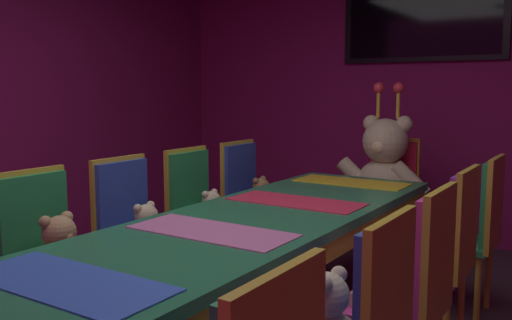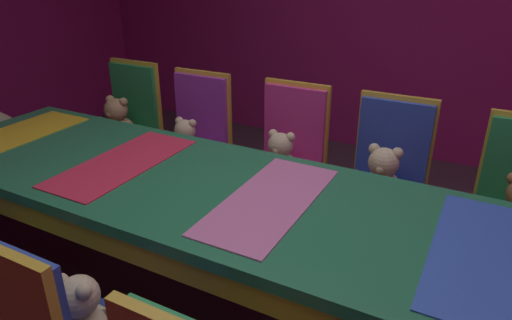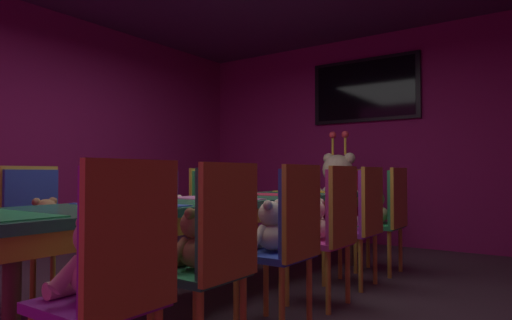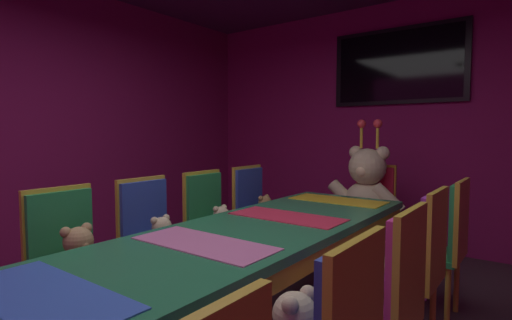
{
  "view_description": "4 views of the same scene",
  "coord_description": "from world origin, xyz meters",
  "px_view_note": "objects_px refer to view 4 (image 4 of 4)",
  "views": [
    {
      "loc": [
        1.49,
        -1.94,
        1.38
      ],
      "look_at": [
        -0.01,
        0.38,
        1.02
      ],
      "focal_mm": 38.9,
      "sensor_mm": 36.0,
      "label": 1
    },
    {
      "loc": [
        -1.47,
        -0.72,
        1.65
      ],
      "look_at": [
        0.0,
        0.06,
        0.91
      ],
      "focal_mm": 32.15,
      "sensor_mm": 36.0,
      "label": 2
    },
    {
      "loc": [
        2.2,
        -2.57,
        0.94
      ],
      "look_at": [
        0.11,
        0.4,
        1.04
      ],
      "focal_mm": 31.1,
      "sensor_mm": 36.0,
      "label": 3
    },
    {
      "loc": [
        1.38,
        -1.41,
        1.3
      ],
      "look_at": [
        -0.14,
        0.63,
        1.13
      ],
      "focal_mm": 27.44,
      "sensor_mm": 36.0,
      "label": 4
    }
  ],
  "objects_px": {
    "chair_right_3": "(391,294)",
    "chair_left_4": "(209,218)",
    "chair_left_2": "(66,254)",
    "teddy_left_4": "(222,224)",
    "teddy_left_5": "(266,211)",
    "chair_right_4": "(421,256)",
    "teddy_left_3": "(163,239)",
    "chair_left_3": "(149,233)",
    "wall_tv": "(398,66)",
    "teddy_right_3": "(360,289)",
    "king_teddy_bear": "(366,188)",
    "teddy_left_2": "(79,259)",
    "chair_right_5": "(448,235)",
    "chair_left_5": "(253,207)",
    "teddy_right_4": "(396,255)",
    "banquet_table": "(204,260)",
    "throne_chair": "(372,203)",
    "teddy_right_5": "(426,232)"
  },
  "relations": [
    {
      "from": "teddy_left_2",
      "to": "teddy_right_4",
      "type": "bearing_deg",
      "value": 41.09
    },
    {
      "from": "banquet_table",
      "to": "chair_left_3",
      "type": "bearing_deg",
      "value": 159.15
    },
    {
      "from": "chair_right_3",
      "to": "chair_left_4",
      "type": "bearing_deg",
      "value": -20.45
    },
    {
      "from": "chair_left_4",
      "to": "teddy_right_5",
      "type": "distance_m",
      "value": 1.67
    },
    {
      "from": "chair_left_3",
      "to": "teddy_left_5",
      "type": "height_order",
      "value": "chair_left_3"
    },
    {
      "from": "teddy_left_2",
      "to": "chair_right_5",
      "type": "xyz_separation_m",
      "value": [
        1.56,
        1.8,
        -0.0
      ]
    },
    {
      "from": "teddy_left_5",
      "to": "teddy_right_5",
      "type": "height_order",
      "value": "teddy_right_5"
    },
    {
      "from": "chair_left_2",
      "to": "chair_right_4",
      "type": "bearing_deg",
      "value": 35.8
    },
    {
      "from": "chair_right_3",
      "to": "teddy_right_3",
      "type": "bearing_deg",
      "value": -0.0
    },
    {
      "from": "chair_left_5",
      "to": "throne_chair",
      "type": "relative_size",
      "value": 1.0
    },
    {
      "from": "chair_right_4",
      "to": "throne_chair",
      "type": "relative_size",
      "value": 1.0
    },
    {
      "from": "chair_left_5",
      "to": "teddy_right_3",
      "type": "xyz_separation_m",
      "value": [
        1.55,
        -1.24,
        -0.01
      ]
    },
    {
      "from": "chair_left_5",
      "to": "chair_right_3",
      "type": "height_order",
      "value": "same"
    },
    {
      "from": "teddy_right_3",
      "to": "king_teddy_bear",
      "type": "xyz_separation_m",
      "value": [
        -0.71,
        1.94,
        0.19
      ]
    },
    {
      "from": "teddy_left_2",
      "to": "chair_left_4",
      "type": "height_order",
      "value": "chair_left_4"
    },
    {
      "from": "teddy_left_4",
      "to": "chair_left_2",
      "type": "bearing_deg",
      "value": -97.04
    },
    {
      "from": "teddy_left_5",
      "to": "wall_tv",
      "type": "relative_size",
      "value": 0.19
    },
    {
      "from": "banquet_table",
      "to": "chair_left_5",
      "type": "distance_m",
      "value": 1.75
    },
    {
      "from": "teddy_right_3",
      "to": "throne_chair",
      "type": "height_order",
      "value": "throne_chair"
    },
    {
      "from": "teddy_right_4",
      "to": "king_teddy_bear",
      "type": "xyz_separation_m",
      "value": [
        -0.68,
        1.3,
        0.19
      ]
    },
    {
      "from": "teddy_left_4",
      "to": "chair_right_3",
      "type": "height_order",
      "value": "chair_right_3"
    },
    {
      "from": "chair_right_3",
      "to": "teddy_left_3",
      "type": "bearing_deg",
      "value": -1.32
    },
    {
      "from": "teddy_left_5",
      "to": "chair_right_4",
      "type": "bearing_deg",
      "value": -21.46
    },
    {
      "from": "chair_left_3",
      "to": "wall_tv",
      "type": "distance_m",
      "value": 3.25
    },
    {
      "from": "chair_left_5",
      "to": "chair_right_4",
      "type": "height_order",
      "value": "same"
    },
    {
      "from": "chair_left_2",
      "to": "throne_chair",
      "type": "distance_m",
      "value": 2.81
    },
    {
      "from": "wall_tv",
      "to": "chair_left_3",
      "type": "bearing_deg",
      "value": -107.09
    },
    {
      "from": "teddy_left_2",
      "to": "teddy_right_3",
      "type": "height_order",
      "value": "teddy_left_2"
    },
    {
      "from": "chair_left_2",
      "to": "teddy_left_4",
      "type": "xyz_separation_m",
      "value": [
        0.15,
        1.2,
        -0.03
      ]
    },
    {
      "from": "teddy_right_4",
      "to": "teddy_right_5",
      "type": "bearing_deg",
      "value": -92.71
    },
    {
      "from": "chair_right_4",
      "to": "teddy_right_5",
      "type": "distance_m",
      "value": 0.61
    },
    {
      "from": "chair_left_4",
      "to": "wall_tv",
      "type": "height_order",
      "value": "wall_tv"
    },
    {
      "from": "chair_left_2",
      "to": "chair_right_4",
      "type": "height_order",
      "value": "same"
    },
    {
      "from": "chair_left_5",
      "to": "chair_right_5",
      "type": "bearing_deg",
      "value": -0.12
    },
    {
      "from": "teddy_left_3",
      "to": "teddy_right_3",
      "type": "xyz_separation_m",
      "value": [
        1.42,
        -0.04,
        0.01
      ]
    },
    {
      "from": "teddy_right_5",
      "to": "throne_chair",
      "type": "distance_m",
      "value": 1.13
    },
    {
      "from": "teddy_right_4",
      "to": "chair_left_2",
      "type": "bearing_deg",
      "value": 38.26
    },
    {
      "from": "chair_right_5",
      "to": "teddy_left_2",
      "type": "bearing_deg",
      "value": 49.15
    },
    {
      "from": "teddy_left_5",
      "to": "wall_tv",
      "type": "xyz_separation_m",
      "value": [
        0.7,
        1.57,
        1.48
      ]
    },
    {
      "from": "teddy_left_3",
      "to": "teddy_right_4",
      "type": "bearing_deg",
      "value": 23.56
    },
    {
      "from": "chair_left_3",
      "to": "teddy_left_3",
      "type": "distance_m",
      "value": 0.14
    },
    {
      "from": "teddy_left_5",
      "to": "teddy_right_3",
      "type": "xyz_separation_m",
      "value": [
        1.41,
        -1.24,
        0.01
      ]
    },
    {
      "from": "banquet_table",
      "to": "chair_right_4",
      "type": "distance_m",
      "value": 1.25
    },
    {
      "from": "teddy_left_4",
      "to": "chair_left_5",
      "type": "relative_size",
      "value": 0.28
    },
    {
      "from": "teddy_left_2",
      "to": "teddy_left_3",
      "type": "height_order",
      "value": "teddy_left_2"
    },
    {
      "from": "teddy_right_4",
      "to": "banquet_table",
      "type": "bearing_deg",
      "value": 53.85
    },
    {
      "from": "wall_tv",
      "to": "chair_left_4",
      "type": "bearing_deg",
      "value": -111.11
    },
    {
      "from": "banquet_table",
      "to": "chair_left_2",
      "type": "xyz_separation_m",
      "value": [
        -0.85,
        -0.27,
        -0.06
      ]
    },
    {
      "from": "king_teddy_bear",
      "to": "chair_left_3",
      "type": "bearing_deg",
      "value": -24.19
    },
    {
      "from": "chair_left_4",
      "to": "teddy_left_3",
      "type": "bearing_deg",
      "value": -77.6
    }
  ]
}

